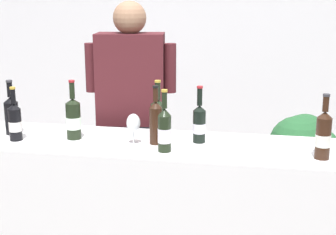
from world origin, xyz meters
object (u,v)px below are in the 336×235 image
(wine_bottle_1, at_px, (15,122))
(potted_shrub, at_px, (304,150))
(wine_bottle_0, at_px, (199,123))
(wine_bottle_3, at_px, (323,135))
(wine_glass, at_px, (133,124))
(wine_bottle_7, at_px, (12,114))
(wine_bottle_5, at_px, (158,118))
(wine_bottle_6, at_px, (156,121))
(person_server, at_px, (132,132))
(wine_bottle_10, at_px, (73,118))
(wine_bottle_4, at_px, (165,130))

(wine_bottle_1, relative_size, potted_shrub, 0.34)
(wine_bottle_0, bearing_deg, potted_shrub, 54.30)
(wine_bottle_3, relative_size, wine_glass, 1.93)
(wine_bottle_7, bearing_deg, wine_bottle_5, 6.20)
(wine_glass, bearing_deg, wine_bottle_3, -3.78)
(wine_bottle_5, height_order, wine_bottle_6, wine_bottle_5)
(wine_bottle_6, xyz_separation_m, wine_glass, (-0.12, -0.03, -0.02))
(wine_bottle_1, relative_size, wine_glass, 1.79)
(wine_bottle_7, distance_m, wine_glass, 0.76)
(wine_bottle_6, relative_size, wine_bottle_7, 1.01)
(wine_bottle_1, height_order, person_server, person_server)
(wine_bottle_1, bearing_deg, wine_bottle_6, 5.69)
(wine_bottle_0, relative_size, wine_bottle_10, 0.94)
(wine_bottle_6, height_order, person_server, person_server)
(wine_bottle_4, xyz_separation_m, wine_glass, (-0.19, 0.10, -0.00))
(wine_bottle_5, xyz_separation_m, wine_bottle_7, (-0.86, -0.09, 0.01))
(wine_bottle_6, bearing_deg, wine_bottle_1, -174.31)
(wine_bottle_6, relative_size, person_server, 0.19)
(wine_bottle_10, bearing_deg, wine_glass, -6.33)
(wine_bottle_3, relative_size, wine_bottle_6, 1.02)
(wine_bottle_10, height_order, person_server, person_server)
(wine_glass, bearing_deg, wine_bottle_7, 174.78)
(wine_bottle_4, distance_m, wine_glass, 0.22)
(wine_bottle_0, xyz_separation_m, wine_bottle_7, (-1.11, -0.03, 0.01))
(wine_bottle_6, relative_size, wine_bottle_10, 0.96)
(wine_bottle_10, bearing_deg, wine_bottle_4, -13.80)
(wine_bottle_1, bearing_deg, wine_bottle_10, 15.97)
(wine_bottle_4, xyz_separation_m, potted_shrub, (0.83, 1.13, -0.42))
(wine_bottle_4, height_order, wine_bottle_7, wine_bottle_4)
(wine_bottle_1, height_order, wine_bottle_7, wine_bottle_7)
(wine_bottle_4, distance_m, wine_bottle_7, 0.97)
(person_server, height_order, potted_shrub, person_server)
(wine_bottle_6, xyz_separation_m, wine_bottle_10, (-0.48, 0.01, -0.01))
(wine_bottle_7, bearing_deg, wine_glass, -5.22)
(wine_bottle_10, bearing_deg, person_server, 70.58)
(wine_bottle_1, height_order, wine_bottle_6, wine_bottle_6)
(wine_bottle_0, bearing_deg, wine_bottle_4, -128.60)
(wine_bottle_7, relative_size, wine_bottle_10, 0.95)
(wine_bottle_3, bearing_deg, person_server, 150.55)
(wine_bottle_4, bearing_deg, wine_bottle_3, 2.18)
(wine_bottle_0, distance_m, wine_bottle_10, 0.72)
(wine_bottle_10, distance_m, potted_shrub, 1.75)
(wine_bottle_1, distance_m, wine_glass, 0.68)
(wine_bottle_0, relative_size, wine_bottle_4, 0.96)
(wine_bottle_10, xyz_separation_m, wine_glass, (0.36, -0.04, -0.01))
(wine_bottle_7, bearing_deg, wine_bottle_1, -55.11)
(wine_bottle_4, distance_m, wine_bottle_6, 0.15)
(wine_bottle_0, relative_size, wine_bottle_3, 0.96)
(wine_bottle_3, relative_size, wine_bottle_10, 0.98)
(wine_bottle_3, height_order, wine_bottle_10, wine_bottle_10)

